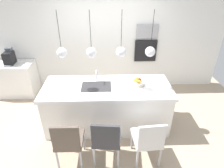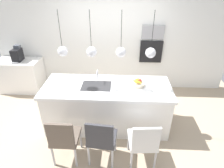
{
  "view_description": "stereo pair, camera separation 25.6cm",
  "coord_description": "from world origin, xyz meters",
  "px_view_note": "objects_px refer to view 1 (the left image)",
  "views": [
    {
      "loc": [
        0.0,
        -3.09,
        2.72
      ],
      "look_at": [
        0.1,
        0.0,
        0.96
      ],
      "focal_mm": 30.38,
      "sensor_mm": 36.0,
      "label": 1
    },
    {
      "loc": [
        0.26,
        -3.09,
        2.72
      ],
      "look_at": [
        0.1,
        0.0,
        0.96
      ],
      "focal_mm": 30.38,
      "sensor_mm": 36.0,
      "label": 2
    }
  ],
  "objects_px": {
    "coffee_machine": "(9,58)",
    "chair_near": "(68,140)",
    "microwave": "(147,31)",
    "oven": "(145,51)",
    "fruit_bowl": "(137,82)",
    "chair_middle": "(106,139)",
    "chair_far": "(148,139)"
  },
  "relations": [
    {
      "from": "coffee_machine",
      "to": "chair_near",
      "type": "distance_m",
      "value": 2.87
    },
    {
      "from": "microwave",
      "to": "oven",
      "type": "distance_m",
      "value": 0.5
    },
    {
      "from": "fruit_bowl",
      "to": "chair_middle",
      "type": "bearing_deg",
      "value": -121.41
    },
    {
      "from": "fruit_bowl",
      "to": "chair_near",
      "type": "xyz_separation_m",
      "value": [
        -1.2,
        -1.0,
        -0.46
      ]
    },
    {
      "from": "chair_near",
      "to": "chair_middle",
      "type": "distance_m",
      "value": 0.59
    },
    {
      "from": "chair_far",
      "to": "microwave",
      "type": "bearing_deg",
      "value": 81.38
    },
    {
      "from": "oven",
      "to": "chair_near",
      "type": "distance_m",
      "value": 3.05
    },
    {
      "from": "coffee_machine",
      "to": "chair_far",
      "type": "height_order",
      "value": "coffee_machine"
    },
    {
      "from": "oven",
      "to": "chair_near",
      "type": "xyz_separation_m",
      "value": [
        -1.63,
        -2.52,
        -0.54
      ]
    },
    {
      "from": "coffee_machine",
      "to": "chair_middle",
      "type": "relative_size",
      "value": 0.43
    },
    {
      "from": "fruit_bowl",
      "to": "coffee_machine",
      "type": "height_order",
      "value": "coffee_machine"
    },
    {
      "from": "fruit_bowl",
      "to": "chair_middle",
      "type": "height_order",
      "value": "fruit_bowl"
    },
    {
      "from": "coffee_machine",
      "to": "microwave",
      "type": "xyz_separation_m",
      "value": [
        3.37,
        0.3,
        0.53
      ]
    },
    {
      "from": "coffee_machine",
      "to": "chair_middle",
      "type": "xyz_separation_m",
      "value": [
        2.33,
        -2.22,
        -0.5
      ]
    },
    {
      "from": "fruit_bowl",
      "to": "oven",
      "type": "height_order",
      "value": "oven"
    },
    {
      "from": "coffee_machine",
      "to": "chair_far",
      "type": "relative_size",
      "value": 0.43
    },
    {
      "from": "chair_middle",
      "to": "chair_far",
      "type": "height_order",
      "value": "chair_middle"
    },
    {
      "from": "microwave",
      "to": "chair_middle",
      "type": "distance_m",
      "value": 2.91
    },
    {
      "from": "coffee_machine",
      "to": "chair_near",
      "type": "height_order",
      "value": "coffee_machine"
    },
    {
      "from": "coffee_machine",
      "to": "fruit_bowl",
      "type": "bearing_deg",
      "value": -22.68
    },
    {
      "from": "microwave",
      "to": "chair_middle",
      "type": "height_order",
      "value": "microwave"
    },
    {
      "from": "coffee_machine",
      "to": "oven",
      "type": "bearing_deg",
      "value": 5.04
    },
    {
      "from": "microwave",
      "to": "oven",
      "type": "height_order",
      "value": "microwave"
    },
    {
      "from": "fruit_bowl",
      "to": "microwave",
      "type": "xyz_separation_m",
      "value": [
        0.43,
        1.53,
        0.58
      ]
    },
    {
      "from": "chair_near",
      "to": "chair_far",
      "type": "xyz_separation_m",
      "value": [
        1.24,
        -0.0,
        -0.01
      ]
    },
    {
      "from": "microwave",
      "to": "chair_far",
      "type": "distance_m",
      "value": 2.76
    },
    {
      "from": "coffee_machine",
      "to": "microwave",
      "type": "relative_size",
      "value": 0.7
    },
    {
      "from": "fruit_bowl",
      "to": "microwave",
      "type": "bearing_deg",
      "value": 74.25
    },
    {
      "from": "oven",
      "to": "chair_far",
      "type": "height_order",
      "value": "oven"
    },
    {
      "from": "fruit_bowl",
      "to": "chair_near",
      "type": "height_order",
      "value": "fruit_bowl"
    },
    {
      "from": "coffee_machine",
      "to": "chair_middle",
      "type": "bearing_deg",
      "value": -43.58
    },
    {
      "from": "oven",
      "to": "microwave",
      "type": "bearing_deg",
      "value": 0.0
    }
  ]
}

